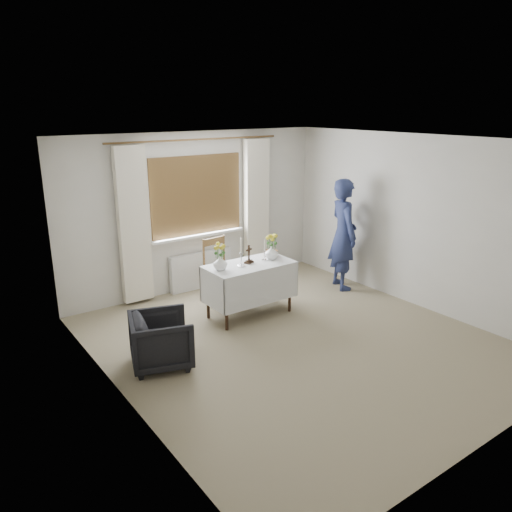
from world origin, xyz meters
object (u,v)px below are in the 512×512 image
(wooden_chair, at_px, (222,270))
(flower_vase_left, at_px, (220,263))
(flower_vase_right, at_px, (272,253))
(altar_table, at_px, (250,290))
(person, at_px, (343,234))
(wooden_cross, at_px, (249,254))
(armchair, at_px, (161,340))

(wooden_chair, xyz_separation_m, flower_vase_left, (-0.44, -0.67, 0.38))
(flower_vase_right, bearing_deg, altar_table, 179.36)
(person, xyz_separation_m, wooden_cross, (-1.85, -0.01, -0.00))
(flower_vase_left, bearing_deg, wooden_cross, 2.65)
(person, relative_size, flower_vase_right, 8.97)
(altar_table, bearing_deg, person, 1.38)
(wooden_chair, bearing_deg, flower_vase_right, -65.96)
(altar_table, relative_size, flower_vase_right, 6.22)
(armchair, relative_size, flower_vase_left, 3.45)
(wooden_cross, height_order, flower_vase_right, wooden_cross)
(wooden_cross, distance_m, flower_vase_right, 0.37)
(wooden_chair, relative_size, person, 0.54)
(wooden_chair, height_order, armchair, wooden_chair)
(altar_table, distance_m, wooden_cross, 0.51)
(person, xyz_separation_m, flower_vase_left, (-2.33, -0.03, -0.03))
(altar_table, distance_m, person, 1.94)
(person, bearing_deg, wooden_chair, 91.87)
(wooden_cross, bearing_deg, armchair, -176.71)
(armchair, height_order, flower_vase_right, flower_vase_right)
(armchair, distance_m, person, 3.62)
(person, bearing_deg, flower_vase_right, 112.52)
(wooden_chair, relative_size, flower_vase_left, 4.90)
(wooden_cross, distance_m, flower_vase_left, 0.49)
(armchair, distance_m, flower_vase_left, 1.43)
(person, height_order, flower_vase_left, person)
(wooden_chair, bearing_deg, armchair, -148.30)
(armchair, xyz_separation_m, flower_vase_left, (1.18, 0.60, 0.55))
(armchair, bearing_deg, flower_vase_left, -44.91)
(person, relative_size, wooden_cross, 6.89)
(altar_table, height_order, wooden_chair, wooden_chair)
(altar_table, xyz_separation_m, armchair, (-1.64, -0.59, -0.07))
(armchair, bearing_deg, flower_vase_right, -55.99)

